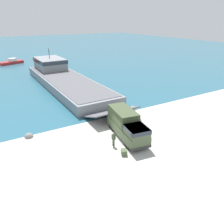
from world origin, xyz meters
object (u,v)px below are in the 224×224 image
object	(u,v)px
moored_boat_a	(12,62)
landing_craft	(62,77)
military_truck	(127,125)
cargo_crate	(124,152)
soldier_on_ramp	(114,138)

from	to	relation	value
moored_boat_a	landing_craft	bearing A→B (deg)	172.32
landing_craft	moored_boat_a	distance (m)	32.20
landing_craft	military_truck	bearing A→B (deg)	-92.53
military_truck	cargo_crate	distance (m)	4.35
landing_craft	soldier_on_ramp	size ratio (longest dim) A/B	21.49
military_truck	cargo_crate	world-z (taller)	military_truck
moored_boat_a	cargo_crate	distance (m)	62.62
military_truck	soldier_on_ramp	world-z (taller)	military_truck
moored_boat_a	soldier_on_ramp	bearing A→B (deg)	163.31
cargo_crate	moored_boat_a	bearing A→B (deg)	93.20
landing_craft	soldier_on_ramp	world-z (taller)	landing_craft
soldier_on_ramp	military_truck	bearing A→B (deg)	-178.44
military_truck	cargo_crate	xyz separation A→B (m)	(-2.53, -3.27, -1.35)
military_truck	cargo_crate	bearing A→B (deg)	-28.96
military_truck	soldier_on_ramp	bearing A→B (deg)	-57.75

